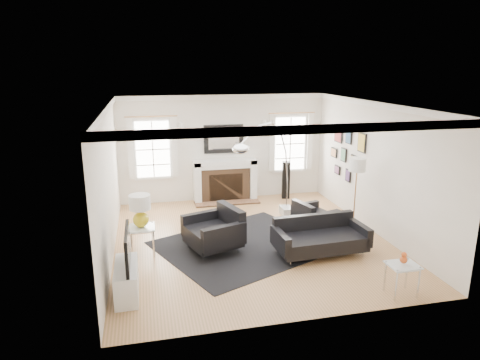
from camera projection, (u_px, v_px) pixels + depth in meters
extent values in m
plane|color=#9A7040|center=(251.00, 240.00, 8.93)|extent=(6.00, 6.00, 0.00)
cube|color=silver|center=(223.00, 148.00, 11.39)|extent=(5.50, 0.04, 2.80)
cube|color=silver|center=(306.00, 229.00, 5.74)|extent=(5.50, 0.04, 2.80)
cube|color=silver|center=(108.00, 183.00, 7.97)|extent=(0.04, 6.00, 2.80)
cube|color=silver|center=(375.00, 168.00, 9.15)|extent=(0.04, 6.00, 2.80)
cube|color=white|center=(252.00, 105.00, 8.20)|extent=(5.50, 6.00, 0.02)
cube|color=white|center=(252.00, 108.00, 8.22)|extent=(5.50, 6.00, 0.12)
cube|color=white|center=(197.00, 182.00, 11.26)|extent=(0.18, 0.38, 1.10)
cube|color=white|center=(252.00, 179.00, 11.58)|extent=(0.18, 0.38, 1.10)
cube|color=white|center=(225.00, 162.00, 11.29)|extent=(1.70, 0.38, 0.12)
cube|color=white|center=(225.00, 166.00, 11.32)|extent=(1.50, 0.34, 0.10)
cube|color=brown|center=(225.00, 184.00, 11.47)|extent=(1.30, 0.30, 0.90)
cube|color=black|center=(226.00, 188.00, 11.39)|extent=(0.90, 0.10, 0.76)
cube|color=brown|center=(227.00, 202.00, 11.32)|extent=(1.70, 0.50, 0.04)
cube|color=black|center=(224.00, 139.00, 11.29)|extent=(1.05, 0.06, 0.75)
cube|color=white|center=(224.00, 139.00, 11.25)|extent=(0.82, 0.02, 0.55)
cube|color=white|center=(153.00, 149.00, 10.95)|extent=(1.00, 0.05, 1.60)
cube|color=white|center=(153.00, 149.00, 10.92)|extent=(0.84, 0.02, 1.44)
cube|color=white|center=(130.00, 149.00, 10.73)|extent=(0.14, 0.05, 1.55)
cube|color=white|center=(175.00, 147.00, 10.96)|extent=(0.14, 0.05, 1.55)
cube|color=white|center=(290.00, 144.00, 11.74)|extent=(1.00, 0.05, 1.60)
cube|color=white|center=(290.00, 144.00, 11.72)|extent=(0.84, 0.02, 1.44)
cube|color=white|center=(272.00, 143.00, 11.52)|extent=(0.14, 0.05, 1.55)
cube|color=white|center=(310.00, 142.00, 11.75)|extent=(0.14, 0.05, 1.55)
cube|color=black|center=(362.00, 143.00, 9.59)|extent=(0.03, 0.34, 0.44)
cube|color=gold|center=(361.00, 143.00, 9.59)|extent=(0.01, 0.29, 0.39)
cube|color=black|center=(349.00, 136.00, 10.19)|extent=(0.03, 0.28, 0.38)
cube|color=#2C547B|center=(348.00, 136.00, 10.19)|extent=(0.01, 0.23, 0.33)
cube|color=black|center=(338.00, 136.00, 10.74)|extent=(0.03, 0.40, 0.30)
cube|color=#9D3230|center=(338.00, 137.00, 10.73)|extent=(0.01, 0.35, 0.25)
cube|color=black|center=(354.00, 162.00, 10.01)|extent=(0.03, 0.30, 0.30)
cube|color=#9A7D46|center=(353.00, 162.00, 10.00)|extent=(0.01, 0.25, 0.25)
cube|color=black|center=(344.00, 155.00, 10.51)|extent=(0.03, 0.26, 0.34)
cube|color=#518763|center=(343.00, 155.00, 10.51)|extent=(0.01, 0.21, 0.29)
cube|color=black|center=(334.00, 153.00, 11.04)|extent=(0.03, 0.32, 0.24)
cube|color=tan|center=(333.00, 153.00, 11.04)|extent=(0.01, 0.27, 0.19)
cube|color=black|center=(348.00, 175.00, 10.35)|extent=(0.03, 0.24, 0.30)
cube|color=#563870|center=(347.00, 176.00, 10.34)|extent=(0.01, 0.19, 0.25)
cube|color=black|center=(337.00, 170.00, 10.91)|extent=(0.03, 0.28, 0.22)
cube|color=#895076|center=(337.00, 170.00, 10.91)|extent=(0.01, 0.23, 0.17)
cube|color=white|center=(127.00, 280.00, 6.74)|extent=(0.35, 1.00, 0.50)
cube|color=black|center=(128.00, 248.00, 6.60)|extent=(0.05, 1.00, 0.58)
cube|color=black|center=(245.00, 245.00, 8.66)|extent=(3.97, 3.70, 0.01)
cube|color=black|center=(321.00, 242.00, 8.18)|extent=(1.72, 0.88, 0.28)
cube|color=black|center=(313.00, 225.00, 8.45)|extent=(1.69, 0.21, 0.47)
cube|color=black|center=(280.00, 241.00, 7.93)|extent=(0.17, 0.80, 0.36)
cube|color=black|center=(359.00, 232.00, 8.36)|extent=(0.17, 0.80, 0.36)
cube|color=black|center=(213.00, 236.00, 8.33)|extent=(1.15, 1.15, 0.34)
cube|color=black|center=(231.00, 220.00, 8.47)|extent=(0.44, 0.91, 0.57)
cube|color=black|center=(202.00, 222.00, 8.67)|extent=(0.90, 0.41, 0.43)
cube|color=black|center=(224.00, 237.00, 7.92)|extent=(0.90, 0.41, 0.43)
cube|color=black|center=(315.00, 219.00, 9.40)|extent=(0.89, 0.89, 0.27)
cube|color=black|center=(303.00, 213.00, 9.20)|extent=(0.32, 0.73, 0.45)
cube|color=black|center=(325.00, 220.00, 9.07)|extent=(0.72, 0.30, 0.34)
cube|color=black|center=(305.00, 210.00, 9.68)|extent=(0.72, 0.30, 0.34)
cube|color=silver|center=(203.00, 221.00, 9.01)|extent=(0.82, 0.82, 0.02)
cylinder|color=silver|center=(187.00, 237.00, 8.63)|extent=(0.04, 0.04, 0.37)
cylinder|color=silver|center=(223.00, 234.00, 8.79)|extent=(0.04, 0.04, 0.37)
cylinder|color=silver|center=(183.00, 224.00, 9.33)|extent=(0.04, 0.04, 0.37)
cylinder|color=silver|center=(217.00, 221.00, 9.49)|extent=(0.04, 0.04, 0.37)
cube|color=silver|center=(141.00, 227.00, 8.14)|extent=(0.50, 0.50, 0.02)
cylinder|color=silver|center=(131.00, 246.00, 7.97)|extent=(0.04, 0.04, 0.55)
cylinder|color=silver|center=(154.00, 244.00, 8.05)|extent=(0.04, 0.04, 0.55)
cylinder|color=silver|center=(131.00, 237.00, 8.36)|extent=(0.04, 0.04, 0.55)
cylinder|color=silver|center=(153.00, 235.00, 8.45)|extent=(0.04, 0.04, 0.55)
cube|color=silver|center=(403.00, 265.00, 6.68)|extent=(0.47, 0.40, 0.02)
cylinder|color=silver|center=(396.00, 286.00, 6.55)|extent=(0.04, 0.04, 0.52)
cylinder|color=silver|center=(419.00, 283.00, 6.64)|extent=(0.04, 0.04, 0.52)
cylinder|color=silver|center=(385.00, 276.00, 6.85)|extent=(0.04, 0.04, 0.52)
cylinder|color=silver|center=(407.00, 273.00, 6.94)|extent=(0.04, 0.04, 0.52)
sphere|color=gold|center=(141.00, 220.00, 8.10)|extent=(0.30, 0.30, 0.30)
cylinder|color=gold|center=(140.00, 212.00, 8.06)|extent=(0.04, 0.04, 0.12)
cylinder|color=white|center=(140.00, 202.00, 8.01)|extent=(0.40, 0.40, 0.28)
sphere|color=#C94C19|center=(404.00, 260.00, 6.66)|extent=(0.12, 0.12, 0.12)
sphere|color=#C94C19|center=(404.00, 255.00, 6.64)|extent=(0.09, 0.09, 0.09)
cube|color=silver|center=(286.00, 211.00, 10.39)|extent=(0.25, 0.41, 0.20)
ellipsoid|color=silver|center=(241.00, 149.00, 8.47)|extent=(0.35, 0.35, 0.21)
cylinder|color=#B4773E|center=(352.00, 234.00, 9.19)|extent=(0.21, 0.21, 0.03)
cylinder|color=#B4773E|center=(355.00, 202.00, 9.00)|extent=(0.03, 0.03, 1.50)
cylinder|color=white|center=(357.00, 165.00, 8.79)|extent=(0.34, 0.34, 0.28)
cube|color=black|center=(286.00, 180.00, 11.65)|extent=(0.24, 0.24, 1.01)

